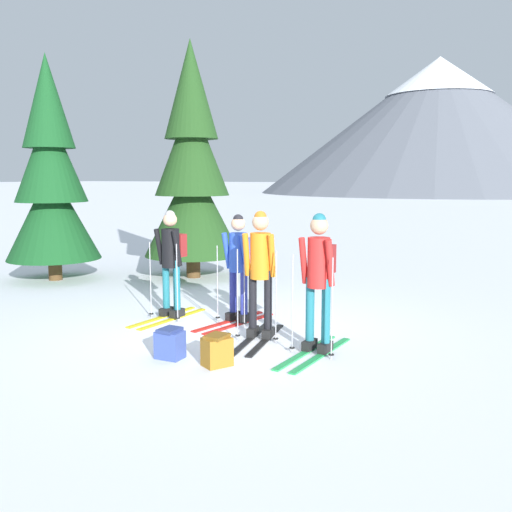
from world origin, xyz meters
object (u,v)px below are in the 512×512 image
Objects in this scene: skier_in_blue at (239,262)px; backpack_on_snow_beside at (170,344)px; skier_in_black at (171,257)px; backpack_on_snow_front at (217,350)px; skier_in_orange at (260,269)px; pine_tree_near at (192,171)px; pine_tree_mid at (51,179)px; skier_in_red at (319,274)px.

backpack_on_snow_beside is (0.15, -1.95, -0.74)m from skier_in_blue.
skier_in_black is 2.23m from backpack_on_snow_beside.
skier_in_blue is 2.10m from backpack_on_snow_beside.
backpack_on_snow_front is 0.66m from backpack_on_snow_beside.
backpack_on_snow_front is (0.10, -1.28, -0.79)m from skier_in_orange.
pine_tree_near is 1.07× the size of pine_tree_mid.
skier_in_orange reaches higher than skier_in_black.
skier_in_blue is (1.08, 0.26, -0.03)m from skier_in_black.
skier_in_red is (2.73, -0.58, 0.05)m from skier_in_black.
skier_in_red is 0.37× the size of pine_tree_mid.
pine_tree_near is at bearing 34.59° from pine_tree_mid.
backpack_on_snow_beside is at bearing -30.00° from pine_tree_mid.
pine_tree_mid is at bearing 163.01° from skier_in_orange.
skier_in_red is at bearing 36.58° from backpack_on_snow_beside.
skier_in_red reaches higher than skier_in_blue.
backpack_on_snow_front is at bearing -41.14° from skier_in_black.
pine_tree_mid reaches higher than skier_in_blue.
skier_in_blue is 0.32× the size of pine_tree_near.
pine_tree_mid is (-6.96, 2.04, 1.17)m from skier_in_red.
skier_in_orange is 0.97m from skier_in_red.
skier_in_red is 4.49× the size of backpack_on_snow_front.
skier_in_black is 0.36× the size of pine_tree_mid.
pine_tree_mid reaches higher than skier_in_red.
skier_in_orange is (0.71, -0.64, 0.05)m from skier_in_blue.
skier_in_black is at bearing -60.51° from pine_tree_near.
backpack_on_snow_front is at bearing -52.59° from pine_tree_near.
skier_in_red is 0.35× the size of pine_tree_near.
pine_tree_mid reaches higher than skier_in_orange.
skier_in_red is at bearing -12.01° from skier_in_black.
skier_in_blue is 1.86m from skier_in_red.
pine_tree_near is at bearing 134.70° from skier_in_blue.
pine_tree_near reaches higher than pine_tree_mid.
skier_in_black is 0.96× the size of skier_in_red.
skier_in_blue is 4.20× the size of backpack_on_snow_front.
skier_in_blue is 2.21m from backpack_on_snow_front.
skier_in_black reaches higher than backpack_on_snow_front.
skier_in_orange is 4.46× the size of backpack_on_snow_front.
pine_tree_mid is at bearing 160.95° from skier_in_black.
backpack_on_snow_front is at bearing -66.95° from skier_in_blue.
skier_in_black is at bearing 167.99° from skier_in_red.
pine_tree_near is (-3.57, 3.53, 1.36)m from skier_in_orange.
pine_tree_near is (-4.51, 3.73, 1.33)m from skier_in_red.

